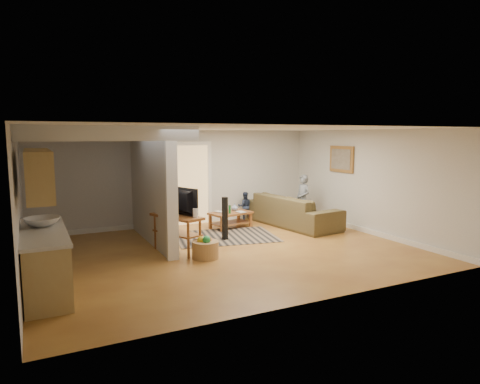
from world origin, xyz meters
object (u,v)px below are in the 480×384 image
sofa (293,225)px  tv_console (177,219)px  toddler (245,220)px  speaker_left (225,219)px  child (302,223)px  speaker_right (161,217)px  coffee_table (231,215)px  toy_basket (205,249)px

sofa → tv_console: bearing=100.5°
sofa → toddler: toddler is taller
sofa → speaker_left: (-2.25, -0.64, 0.49)m
tv_console → speaker_left: bearing=0.5°
tv_console → toddler: size_ratio=1.61×
speaker_left → child: speaker_left is taller
speaker_right → child: size_ratio=0.83×
coffee_table → speaker_right: speaker_right is taller
tv_console → speaker_left: tv_console is taller
child → tv_console: bearing=-75.0°
sofa → coffee_table: size_ratio=2.36×
speaker_right → toddler: 3.10m
child → coffee_table: bearing=-102.6°
speaker_left → tv_console: bearing=-173.1°
sofa → speaker_left: size_ratio=2.79×
speaker_left → speaker_right: 1.43m
sofa → tv_console: 3.78m
speaker_right → toy_basket: size_ratio=2.13×
coffee_table → toy_basket: coffee_table is taller
coffee_table → toy_basket: (-1.61, -2.28, -0.13)m
speaker_left → toy_basket: 1.54m
sofa → tv_console: size_ratio=2.12×
sofa → coffee_table: bearing=66.2°
toddler → tv_console: bearing=59.3°
speaker_left → toddler: 2.34m
sofa → child: size_ratio=2.08×
speaker_right → tv_console: bearing=-106.9°
sofa → toy_basket: (-3.20, -1.81, 0.19)m
coffee_table → tv_console: bearing=-140.4°
tv_console → toy_basket: size_ratio=2.52×
sofa → toddler: bearing=28.5°
sofa → coffee_table: 1.69m
coffee_table → speaker_right: size_ratio=1.06×
sofa → child: (0.40, 0.13, 0.00)m
coffee_table → child: child is taller
speaker_left → toy_basket: size_ratio=1.91×
sofa → speaker_right: (-3.60, -0.15, 0.55)m
speaker_right → child: (4.00, 0.28, -0.55)m
speaker_left → toddler: size_ratio=1.22×
speaker_left → toddler: (1.42, 1.79, -0.49)m
tv_console → speaker_left: 1.39m
speaker_left → child: 2.81m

